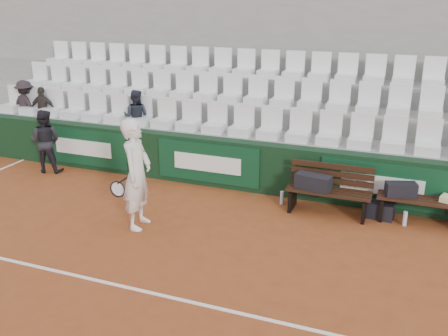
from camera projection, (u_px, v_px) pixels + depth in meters
The scene contains 22 objects.
ground at pixel (114, 285), 6.87m from camera, with size 80.00×80.00×0.00m, color brown.
court_baseline at pixel (114, 284), 6.87m from camera, with size 18.00×0.06×0.01m, color white.
back_barrier at pixel (223, 163), 10.19m from camera, with size 18.00×0.34×1.00m.
grandstand_tier_front at pixel (230, 154), 10.77m from camera, with size 18.00×0.95×1.00m, color gray.
grandstand_tier_mid at pixel (245, 133), 11.53m from camera, with size 18.00×0.95×1.45m, color gray.
grandstand_tier_back at pixel (257, 114), 12.29m from camera, with size 18.00×0.95×1.90m, color gray.
grandstand_rear_wall at pixel (266, 60), 12.42m from camera, with size 18.00×0.30×4.40m, color #959592.
seat_row_front at pixel (228, 119), 10.34m from camera, with size 11.90×0.44×0.63m, color white.
seat_row_mid at pixel (243, 89), 11.03m from camera, with size 11.90×0.44×0.63m, color white.
seat_row_back at pixel (256, 63), 11.71m from camera, with size 11.90×0.44×0.63m, color white.
bench_left at pixel (328, 202), 9.00m from camera, with size 1.50×0.56×0.45m, color black.
bench_right at pixel (421, 211), 8.64m from camera, with size 1.50×0.56×0.45m, color #371A10.
sports_bag_left at pixel (313, 182), 8.95m from camera, with size 0.63×0.27×0.27m, color black.
sports_bag_right at pixel (401, 189), 8.65m from camera, with size 0.52×0.24×0.24m, color black.
sports_bag_ground at pixel (380, 210), 8.85m from camera, with size 0.48×0.29×0.29m, color black.
water_bottle_near at pixel (282, 198), 9.43m from camera, with size 0.07×0.07×0.26m, color silver.
water_bottle_far at pixel (405, 219), 8.56m from camera, with size 0.07×0.07×0.26m, color silver.
tennis_player at pixel (137, 174), 8.28m from camera, with size 0.76×0.74×1.89m.
ball_kid at pixel (45, 141), 10.96m from camera, with size 0.68×0.53×1.41m, color black.
spectator_a at pixel (24, 87), 12.07m from camera, with size 0.80×0.46×1.24m, color black.
spectator_b at pixel (41, 91), 11.92m from camera, with size 0.65×0.27×1.11m, color #2E2925.
spectator_c at pixel (135, 97), 11.03m from camera, with size 0.59×0.46×1.21m, color #202631.
Camera 1 is at (3.53, -5.00, 3.81)m, focal length 40.00 mm.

